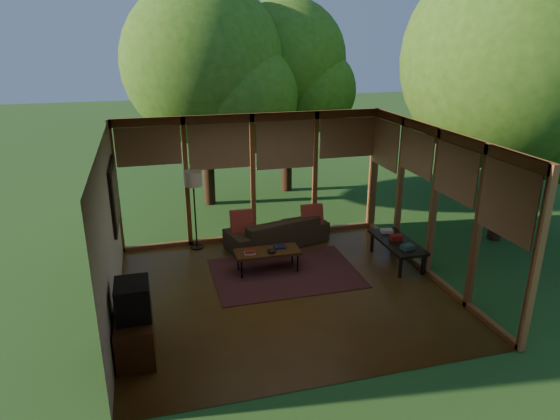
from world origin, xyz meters
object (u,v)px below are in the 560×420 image
object	(u,v)px
television	(133,300)
media_cabinet	(135,335)
side_console	(397,243)
sofa	(277,231)
floor_lamp	(193,183)
coffee_table	(268,252)

from	to	relation	value
television	media_cabinet	bearing A→B (deg)	180.00
side_console	television	bearing A→B (deg)	-160.38
sofa	side_console	xyz separation A→B (m)	(2.01, -1.44, 0.10)
media_cabinet	side_console	size ratio (longest dim) A/B	0.71
television	floor_lamp	size ratio (longest dim) A/B	0.33
media_cabinet	sofa	bearing A→B (deg)	47.98
sofa	coffee_table	size ratio (longest dim) A/B	1.77
sofa	side_console	world-z (taller)	sofa
media_cabinet	coffee_table	xyz separation A→B (m)	(2.37, 2.00, 0.09)
sofa	coffee_table	xyz separation A→B (m)	(-0.49, -1.17, 0.08)
floor_lamp	sofa	bearing A→B (deg)	-9.39
sofa	media_cabinet	xyz separation A→B (m)	(-2.86, -3.17, -0.01)
television	coffee_table	xyz separation A→B (m)	(2.35, 2.00, -0.46)
floor_lamp	coffee_table	distance (m)	2.11
media_cabinet	television	size ratio (longest dim) A/B	1.82
coffee_table	media_cabinet	bearing A→B (deg)	-139.82
media_cabinet	floor_lamp	xyz separation A→B (m)	(1.21, 3.45, 1.11)
floor_lamp	coffee_table	bearing A→B (deg)	-51.12
sofa	floor_lamp	distance (m)	2.00
media_cabinet	coffee_table	bearing A→B (deg)	40.18
sofa	side_console	size ratio (longest dim) A/B	1.52
sofa	coffee_table	bearing A→B (deg)	53.00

